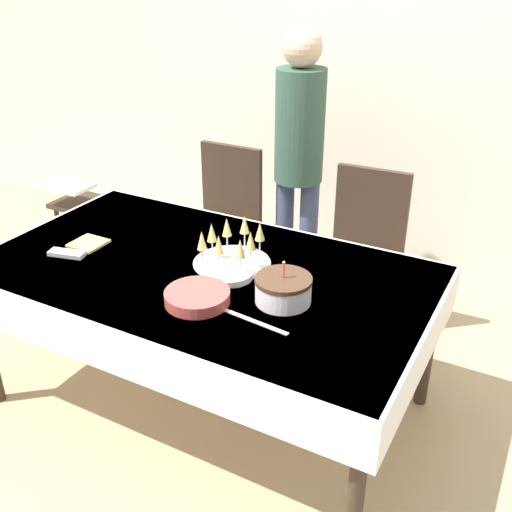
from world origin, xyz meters
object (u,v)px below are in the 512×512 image
object	(u,v)px
dining_chair_far_left	(223,220)
plate_stack_main	(197,297)
birthday_cake	(283,290)
plate_stack_dessert	(230,274)
champagne_tray	(232,246)
person_standing	(299,147)
dining_chair_far_right	(362,251)
high_chair	(80,214)

from	to	relation	value
dining_chair_far_left	plate_stack_main	size ratio (longest dim) A/B	3.72
birthday_cake	plate_stack_dessert	distance (m)	0.30
champagne_tray	person_standing	size ratio (longest dim) A/B	0.21
person_standing	plate_stack_main	bearing A→B (deg)	-82.12
dining_chair_far_right	birthday_cake	distance (m)	1.00
plate_stack_main	plate_stack_dessert	bearing A→B (deg)	88.10
dining_chair_far_right	birthday_cake	bearing A→B (deg)	-90.45
birthday_cake	champagne_tray	xyz separation A→B (m)	(-0.34, 0.18, 0.03)
champagne_tray	plate_stack_dessert	distance (m)	0.14
plate_stack_main	plate_stack_dessert	distance (m)	0.24
champagne_tray	high_chair	size ratio (longest dim) A/B	0.49
plate_stack_main	dining_chair_far_left	bearing A→B (deg)	116.95
champagne_tray	plate_stack_main	world-z (taller)	champagne_tray
dining_chair_far_left	birthday_cake	bearing A→B (deg)	-47.86
dining_chair_far_left	champagne_tray	bearing A→B (deg)	-55.89
dining_chair_far_left	plate_stack_main	world-z (taller)	dining_chair_far_left
person_standing	high_chair	size ratio (longest dim) A/B	2.31
dining_chair_far_right	birthday_cake	xyz separation A→B (m)	(-0.01, -0.96, 0.26)
dining_chair_far_left	dining_chair_far_right	world-z (taller)	same
dining_chair_far_right	birthday_cake	size ratio (longest dim) A/B	4.27
plate_stack_main	person_standing	distance (m)	1.37
birthday_cake	high_chair	xyz separation A→B (m)	(-1.80, 0.72, -0.31)
birthday_cake	plate_stack_main	distance (m)	0.34
plate_stack_main	high_chair	world-z (taller)	plate_stack_main
birthday_cake	person_standing	size ratio (longest dim) A/B	0.14
dining_chair_far_right	high_chair	bearing A→B (deg)	-172.46
dining_chair_far_right	champagne_tray	size ratio (longest dim) A/B	2.80
dining_chair_far_right	plate_stack_main	distance (m)	1.19
dining_chair_far_left	champagne_tray	world-z (taller)	dining_chair_far_left
plate_stack_dessert	plate_stack_main	bearing A→B (deg)	-91.90
birthday_cake	high_chair	bearing A→B (deg)	158.15
dining_chair_far_left	plate_stack_dessert	xyz separation A→B (m)	(0.58, -0.89, 0.22)
dining_chair_far_right	person_standing	size ratio (longest dim) A/B	0.59
dining_chair_far_left	birthday_cake	size ratio (longest dim) A/B	4.27
dining_chair_far_right	champagne_tray	bearing A→B (deg)	-114.00
birthday_cake	plate_stack_main	size ratio (longest dim) A/B	0.87
plate_stack_dessert	person_standing	xyz separation A→B (m)	(-0.19, 1.10, 0.23)
birthday_cake	champagne_tray	world-z (taller)	birthday_cake
champagne_tray	birthday_cake	bearing A→B (deg)	-27.84
birthday_cake	plate_stack_dessert	size ratio (longest dim) A/B	1.14
dining_chair_far_left	plate_stack_main	distance (m)	1.29
champagne_tray	person_standing	world-z (taller)	person_standing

